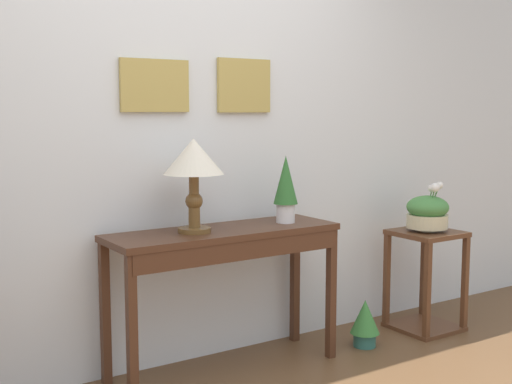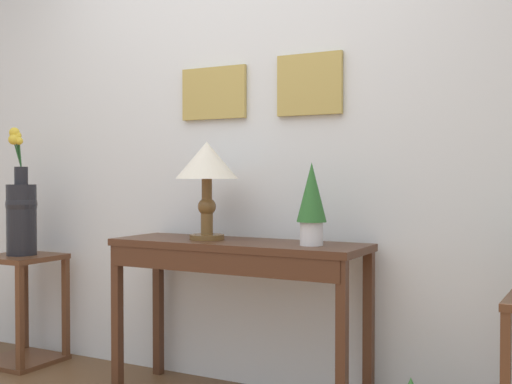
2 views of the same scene
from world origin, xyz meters
The scene contains 6 objects.
back_wall_with_art centered at (0.00, 1.52, 1.40)m, with size 9.00×0.13×2.80m.
console_table centered at (0.13, 1.20, 0.68)m, with size 1.29×0.41×0.79m.
table_lamp centered at (-0.05, 1.22, 1.16)m, with size 0.31×0.31×0.49m.
potted_plant_on_console centered at (0.53, 1.21, 1.00)m, with size 0.14×0.14×0.38m.
pedestal_stand_left centered at (-1.33, 1.19, 0.32)m, with size 0.39×0.39×0.64m.
flower_vase_tall_left centered at (-1.33, 1.19, 0.91)m, with size 0.18×0.18×0.75m.
Camera 2 is at (1.73, -1.56, 1.11)m, focal length 46.26 mm.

